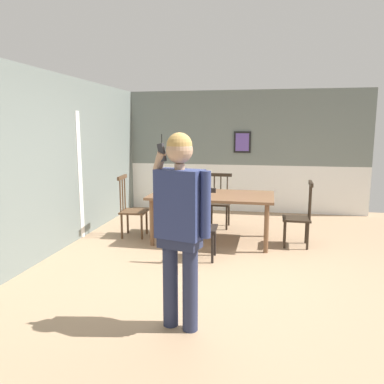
# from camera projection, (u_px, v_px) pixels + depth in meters

# --- Properties ---
(ground_plane) EXTENTS (7.89, 7.89, 0.00)m
(ground_plane) POSITION_uv_depth(u_px,v_px,m) (226.00, 267.00, 5.11)
(ground_plane) COLOR #9E7F60
(room_back_partition) EXTENTS (5.22, 0.17, 2.62)m
(room_back_partition) POSITION_uv_depth(u_px,v_px,m) (244.00, 154.00, 8.38)
(room_back_partition) COLOR slate
(room_back_partition) RESTS_ON ground_plane
(room_left_partition) EXTENTS (0.13, 7.17, 2.62)m
(room_left_partition) POSITION_uv_depth(u_px,v_px,m) (43.00, 165.00, 5.39)
(room_left_partition) COLOR slate
(room_left_partition) RESTS_ON ground_plane
(dining_table) EXTENTS (1.97, 1.10, 0.77)m
(dining_table) POSITION_uv_depth(u_px,v_px,m) (212.00, 199.00, 6.19)
(dining_table) COLOR brown
(dining_table) RESTS_ON ground_plane
(chair_near_window) EXTENTS (0.43, 0.43, 1.02)m
(chair_near_window) POSITION_uv_depth(u_px,v_px,m) (299.00, 216.00, 5.96)
(chair_near_window) COLOR #2D2319
(chair_near_window) RESTS_ON ground_plane
(chair_by_doorway) EXTENTS (0.42, 0.42, 0.99)m
(chair_by_doorway) POSITION_uv_depth(u_px,v_px,m) (219.00, 202.00, 7.12)
(chair_by_doorway) COLOR #2D2319
(chair_by_doorway) RESTS_ON ground_plane
(chair_at_table_head) EXTENTS (0.45, 0.45, 1.04)m
(chair_at_table_head) POSITION_uv_depth(u_px,v_px,m) (132.00, 209.00, 6.50)
(chair_at_table_head) COLOR #513823
(chair_at_table_head) RESTS_ON ground_plane
(chair_opposite_corner) EXTENTS (0.42, 0.42, 1.04)m
(chair_opposite_corner) POSITION_uv_depth(u_px,v_px,m) (202.00, 226.00, 5.33)
(chair_opposite_corner) COLOR black
(chair_opposite_corner) RESTS_ON ground_plane
(person_figure) EXTENTS (0.56, 0.32, 1.79)m
(person_figure) POSITION_uv_depth(u_px,v_px,m) (180.00, 217.00, 3.40)
(person_figure) COLOR #282E49
(person_figure) RESTS_ON ground_plane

